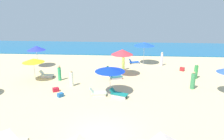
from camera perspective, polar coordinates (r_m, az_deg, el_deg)
ground_plane at (r=12.84m, az=-3.11°, el=-17.26°), size 60.00×60.00×0.00m
ocean at (r=36.02m, az=1.71°, el=5.85°), size 60.00×10.41×0.12m
umbrella_0 at (r=26.44m, az=8.56°, el=6.79°), size 2.47×2.47×2.71m
lounge_chair_0_0 at (r=26.86m, az=5.76°, el=2.11°), size 1.44×1.07×0.68m
umbrella_1 at (r=21.86m, az=-20.13°, el=2.41°), size 2.06×2.06×2.22m
lounge_chair_1_0 at (r=22.88m, az=-16.97°, el=-1.25°), size 1.40×0.61×0.74m
umbrella_4 at (r=21.75m, az=2.71°, el=4.80°), size 2.22×2.22×2.82m
lounge_chair_4_0 at (r=21.34m, az=0.78°, el=-1.73°), size 1.50×1.14×0.78m
lounge_chair_4_1 at (r=23.08m, az=0.04°, el=-0.34°), size 1.45×0.94×0.76m
umbrella_5 at (r=26.48m, az=-19.45°, el=5.52°), size 2.06×2.06×2.54m
umbrella_6 at (r=17.33m, az=-0.53°, el=0.25°), size 2.45×2.45×2.37m
lounge_chair_6_0 at (r=17.43m, az=1.70°, el=-6.36°), size 1.57×1.06×0.66m
lounge_chair_6_1 at (r=17.74m, az=-3.84°, el=-6.03°), size 1.42×0.79×0.66m
beachgoer_0 at (r=21.53m, az=-13.76°, el=-0.83°), size 0.42×0.42×1.54m
beachgoer_1 at (r=19.85m, az=-10.67°, el=-2.33°), size 0.47×0.47×1.49m
beachgoer_2 at (r=20.18m, az=20.66°, el=-2.72°), size 0.50×0.50×1.61m
beachgoer_3 at (r=24.15m, az=3.02°, el=1.87°), size 0.38×0.38×1.70m
beachgoer_4 at (r=26.54m, az=13.04°, el=2.80°), size 0.35×0.35×1.66m
beachgoer_5 at (r=23.02m, az=21.35°, el=-0.40°), size 0.47×0.47×1.56m
cooler_box_0 at (r=18.02m, az=-13.51°, el=-6.45°), size 0.57×0.58×0.31m
cooler_box_1 at (r=25.24m, az=18.09°, el=0.23°), size 0.56×0.52×0.41m
cooler_box_2 at (r=19.16m, az=-14.68°, el=-5.04°), size 0.64×0.59×0.32m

